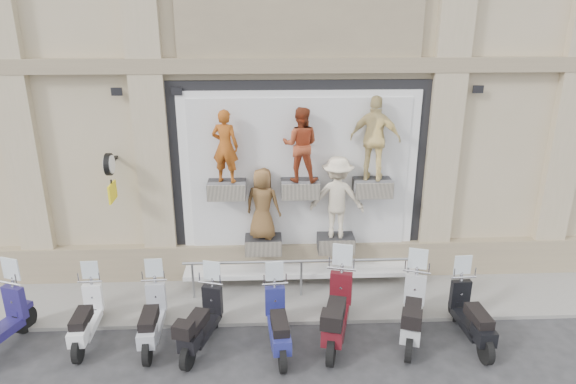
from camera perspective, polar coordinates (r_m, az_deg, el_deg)
The scene contains 13 objects.
ground at distance 9.72m, azimuth 2.29°, elevation -17.87°, with size 90.00×90.00×0.00m, color #29292C.
sidewalk at distance 11.43m, azimuth 1.42°, elevation -11.28°, with size 16.00×2.20×0.08m, color gray.
building at distance 14.69m, azimuth 0.27°, elevation 20.02°, with size 14.00×8.60×12.00m, color tan, non-canonical shape.
shop_vitrine at distance 11.04m, azimuth 2.10°, elevation 0.97°, with size 5.60×0.84×4.30m.
guard_rail at distance 11.13m, azimuth 1.48°, elevation -9.67°, with size 5.06×0.10×0.93m, color #9EA0A5, non-canonical shape.
clock_sign_bracket at distance 11.08m, azimuth -19.16°, elevation 2.22°, with size 0.10×0.80×1.02m.
scooter_b at distance 10.43m, azimuth -21.65°, elevation -11.96°, with size 0.50×1.70×1.39m, color silver, non-canonical shape.
scooter_c at distance 10.01m, azimuth -14.98°, elevation -12.39°, with size 0.52×1.78×1.44m, color #9DA0AB, non-canonical shape.
scooter_d at distance 9.70m, azimuth -9.63°, elevation -13.01°, with size 0.52×1.80×1.46m, color black, non-canonical shape.
scooter_e at distance 9.53m, azimuth -1.12°, elevation -13.32°, with size 0.53×1.81×1.47m, color navy, non-canonical shape.
scooter_f at distance 9.73m, azimuth 5.51°, elevation -11.93°, with size 0.60×2.06×1.67m, color #4C0D14, non-canonical shape.
scooter_g at distance 10.04m, azimuth 13.79°, elevation -11.73°, with size 0.57×1.94×1.58m, color #A5A7AC, non-canonical shape.
scooter_h at distance 10.31m, azimuth 19.85°, elevation -11.83°, with size 0.53×1.82×1.48m, color black, non-canonical shape.
Camera 1 is at (-0.70, -7.67, 5.94)m, focal length 32.00 mm.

